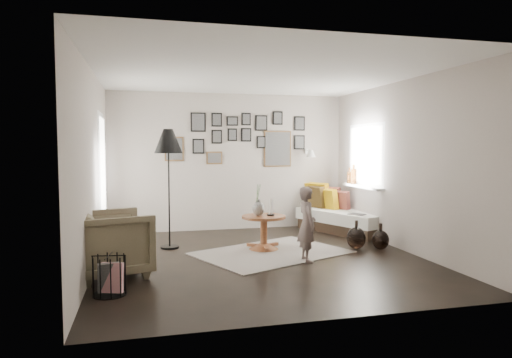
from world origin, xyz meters
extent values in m
plane|color=black|center=(0.00, 0.00, 0.00)|extent=(4.80, 4.80, 0.00)
plane|color=#AA9F95|center=(0.00, 2.40, 1.30)|extent=(4.50, 0.00, 4.50)
plane|color=#AA9F95|center=(0.00, -2.40, 1.30)|extent=(4.50, 0.00, 4.50)
plane|color=#AA9F95|center=(-2.25, 0.00, 1.30)|extent=(0.00, 4.80, 4.80)
plane|color=#AA9F95|center=(2.25, 0.00, 1.30)|extent=(0.00, 4.80, 4.80)
plane|color=white|center=(0.00, 0.00, 2.60)|extent=(4.80, 4.80, 0.00)
plane|color=white|center=(-2.23, 1.20, 1.05)|extent=(0.00, 2.14, 2.14)
plane|color=white|center=(-2.23, 1.20, 1.05)|extent=(0.00, 1.88, 1.88)
plane|color=white|center=(-2.23, 1.20, 1.05)|extent=(0.00, 1.93, 1.93)
plane|color=white|center=(2.23, 1.20, 1.45)|extent=(0.00, 1.30, 1.30)
plane|color=white|center=(2.23, 1.20, 1.45)|extent=(0.00, 1.14, 1.14)
cube|color=white|center=(2.17, 1.20, 0.88)|extent=(0.15, 1.32, 0.04)
cylinder|color=#8C4C14|center=(2.17, 1.55, 1.04)|extent=(0.10, 0.10, 0.28)
cylinder|color=#8C4C14|center=(2.17, 1.72, 1.01)|extent=(0.08, 0.08, 0.22)
cube|color=brown|center=(-1.05, 2.38, 1.55)|extent=(0.35, 0.03, 0.45)
cube|color=black|center=(-1.05, 2.37, 1.55)|extent=(0.30, 0.01, 0.40)
cube|color=black|center=(-0.60, 2.38, 2.05)|extent=(0.28, 0.03, 0.36)
cube|color=black|center=(-0.60, 2.37, 2.05)|extent=(0.23, 0.01, 0.31)
cube|color=black|center=(-0.60, 2.38, 1.60)|extent=(0.22, 0.03, 0.28)
cube|color=black|center=(-0.60, 2.37, 1.60)|extent=(0.17, 0.01, 0.23)
cube|color=black|center=(-0.25, 2.38, 2.10)|extent=(0.20, 0.03, 0.26)
cube|color=black|center=(-0.25, 2.37, 2.10)|extent=(0.15, 0.01, 0.21)
cube|color=black|center=(-0.25, 2.38, 1.78)|extent=(0.20, 0.03, 0.26)
cube|color=black|center=(-0.25, 2.37, 1.78)|extent=(0.15, 0.01, 0.21)
cube|color=black|center=(0.05, 2.38, 2.08)|extent=(0.22, 0.03, 0.18)
cube|color=black|center=(0.05, 2.37, 2.08)|extent=(0.17, 0.01, 0.13)
cube|color=black|center=(0.05, 2.38, 1.82)|extent=(0.18, 0.03, 0.24)
cube|color=black|center=(0.05, 2.37, 1.82)|extent=(0.13, 0.01, 0.19)
cube|color=black|center=(0.32, 2.38, 2.12)|extent=(0.18, 0.03, 0.24)
cube|color=black|center=(0.32, 2.37, 2.12)|extent=(0.13, 0.01, 0.19)
cube|color=black|center=(0.32, 2.38, 1.82)|extent=(0.20, 0.03, 0.26)
cube|color=black|center=(0.32, 2.37, 1.82)|extent=(0.15, 0.01, 0.21)
cube|color=black|center=(0.62, 2.38, 2.05)|extent=(0.24, 0.03, 0.30)
cube|color=black|center=(0.62, 2.37, 2.05)|extent=(0.19, 0.01, 0.25)
cube|color=black|center=(0.62, 2.38, 1.68)|extent=(0.18, 0.03, 0.24)
cube|color=black|center=(0.62, 2.37, 1.68)|extent=(0.13, 0.01, 0.19)
cube|color=brown|center=(0.95, 2.38, 1.55)|extent=(0.55, 0.03, 0.70)
cube|color=black|center=(0.95, 2.37, 1.55)|extent=(0.50, 0.01, 0.65)
cube|color=black|center=(0.95, 2.38, 2.15)|extent=(0.20, 0.03, 0.26)
cube|color=black|center=(0.95, 2.37, 2.15)|extent=(0.15, 0.01, 0.21)
cube|color=black|center=(1.40, 2.38, 2.05)|extent=(0.22, 0.03, 0.28)
cube|color=black|center=(1.40, 2.37, 2.05)|extent=(0.17, 0.01, 0.23)
cube|color=black|center=(1.40, 2.38, 1.68)|extent=(0.22, 0.03, 0.28)
cube|color=black|center=(1.40, 2.37, 1.68)|extent=(0.17, 0.01, 0.23)
cube|color=brown|center=(-0.30, 2.38, 1.38)|extent=(0.30, 0.03, 0.24)
cube|color=black|center=(-0.30, 2.37, 1.38)|extent=(0.25, 0.01, 0.19)
cube|color=white|center=(1.55, 2.37, 1.50)|extent=(0.06, 0.04, 0.10)
cylinder|color=white|center=(1.55, 2.25, 1.52)|extent=(0.02, 0.24, 0.02)
cone|color=white|center=(1.55, 2.12, 1.46)|extent=(0.18, 0.18, 0.14)
cube|color=beige|center=(0.23, 0.27, 0.01)|extent=(2.54, 2.21, 0.01)
cone|color=brown|center=(0.18, 0.51, 0.05)|extent=(0.50, 0.50, 0.10)
cylinder|color=brown|center=(0.18, 0.51, 0.27)|extent=(0.11, 0.11, 0.39)
cylinder|color=brown|center=(0.18, 0.51, 0.51)|extent=(0.68, 0.68, 0.04)
ellipsoid|color=black|center=(0.10, 0.53, 0.64)|extent=(0.19, 0.19, 0.21)
cylinder|color=black|center=(0.10, 0.53, 0.76)|extent=(0.06, 0.06, 0.04)
cylinder|color=black|center=(0.29, 0.51, 0.54)|extent=(0.12, 0.12, 0.02)
cube|color=black|center=(2.00, 1.59, 0.10)|extent=(1.35, 1.86, 0.20)
cube|color=silver|center=(2.00, 1.59, 0.30)|extent=(1.43, 1.94, 0.22)
cube|color=#C38A0B|center=(2.02, 2.29, 0.63)|extent=(0.44, 0.54, 0.50)
cube|color=#3F2D14|center=(1.89, 2.20, 0.60)|extent=(0.33, 0.49, 0.45)
cube|color=maroon|center=(2.13, 2.06, 0.59)|extent=(0.43, 0.45, 0.43)
cube|color=#C38A0B|center=(1.95, 1.93, 0.58)|extent=(0.32, 0.46, 0.41)
cube|color=maroon|center=(2.09, 1.77, 0.57)|extent=(0.37, 0.42, 0.38)
cube|color=black|center=(2.00, 1.04, 0.41)|extent=(0.32, 0.34, 0.01)
imported|color=brown|center=(-2.00, -0.43, 0.40)|extent=(1.09, 1.08, 0.81)
cube|color=silver|center=(-2.00, -0.38, 0.48)|extent=(0.45, 0.45, 0.17)
cylinder|color=black|center=(-1.23, 0.98, 0.02)|extent=(0.29, 0.29, 0.03)
cylinder|color=black|center=(-1.23, 0.98, 0.83)|extent=(0.02, 0.02, 1.66)
cone|color=black|center=(-1.23, 0.98, 1.68)|extent=(0.43, 0.43, 0.37)
cube|color=black|center=(-1.98, -1.18, 0.19)|extent=(0.25, 0.14, 0.32)
cube|color=silver|center=(-1.95, -1.20, 0.19)|extent=(0.25, 0.16, 0.32)
ellipsoid|color=black|center=(1.58, 0.21, 0.17)|extent=(0.30, 0.30, 0.34)
cylinder|color=black|center=(1.58, 0.21, 0.40)|extent=(0.05, 0.05, 0.11)
ellipsoid|color=black|center=(1.93, 0.09, 0.15)|extent=(0.26, 0.26, 0.30)
cylinder|color=black|center=(1.93, 0.09, 0.36)|extent=(0.05, 0.05, 0.11)
imported|color=#6C5A55|center=(0.57, -0.32, 0.52)|extent=(0.25, 0.38, 1.04)
camera|label=1|loc=(-1.61, -6.20, 1.58)|focal=32.00mm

